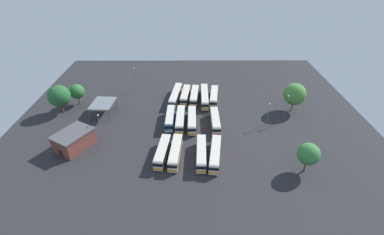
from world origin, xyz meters
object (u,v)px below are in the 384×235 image
(bus_row0_slot3, at_px, (175,152))
(lamp_post_by_building, at_px, (286,107))
(bus_row2_slot0, at_px, (214,96))
(bus_row1_slot0, at_px, (215,121))
(lamp_post_far_corner, at_px, (100,125))
(bus_row1_slot2, at_px, (192,120))
(bus_row1_slot3, at_px, (180,119))
(bus_row2_slot3, at_px, (185,95))
(tree_northeast, at_px, (295,94))
(lamp_post_near_entrance, at_px, (135,79))
(lamp_post_mid_lot, at_px, (268,113))
(tree_north_edge, at_px, (59,96))
(bus_row0_slot0, at_px, (215,154))
(bus_row0_slot1, at_px, (201,153))
(tree_west_edge, at_px, (77,92))
(depot_building, at_px, (74,140))
(maintenance_shelter, at_px, (103,103))
(bus_row2_slot2, at_px, (194,96))
(tree_south_edge, at_px, (308,154))
(bus_row2_slot4, at_px, (176,95))
(bus_row0_slot4, at_px, (162,151))
(bus_row2_slot1, at_px, (204,96))
(bus_row1_slot4, at_px, (170,118))

(bus_row0_slot3, distance_m, lamp_post_by_building, 38.64)
(bus_row2_slot0, bearing_deg, bus_row1_slot0, 177.11)
(bus_row2_slot0, relative_size, lamp_post_far_corner, 1.62)
(bus_row1_slot2, xyz_separation_m, bus_row1_slot3, (0.35, 3.65, 0.00))
(bus_row2_slot3, bearing_deg, tree_northeast, -102.50)
(bus_row1_slot3, height_order, lamp_post_near_entrance, lamp_post_near_entrance)
(lamp_post_mid_lot, xyz_separation_m, tree_north_edge, (7.95, 66.82, 1.94))
(bus_row0_slot0, xyz_separation_m, bus_row2_slot3, (33.17, 8.32, -0.00))
(bus_row0_slot1, height_order, tree_west_edge, tree_west_edge)
(bus_row0_slot1, bearing_deg, lamp_post_mid_lot, -52.84)
(lamp_post_by_building, bearing_deg, depot_building, 102.31)
(tree_north_edge, bearing_deg, maintenance_shelter, -93.76)
(bus_row2_slot2, height_order, lamp_post_by_building, lamp_post_by_building)
(bus_row0_slot0, height_order, bus_row2_slot0, same)
(lamp_post_near_entrance, bearing_deg, bus_row1_slot0, -130.19)
(bus_row0_slot0, relative_size, tree_south_edge, 1.63)
(bus_row0_slot1, relative_size, bus_row2_slot4, 0.82)
(tree_west_edge, bearing_deg, lamp_post_mid_lot, -102.20)
(bus_row1_slot2, bearing_deg, maintenance_shelter, 76.82)
(bus_row0_slot4, relative_size, tree_north_edge, 1.25)
(maintenance_shelter, distance_m, lamp_post_far_corner, 13.95)
(bus_row2_slot1, distance_m, lamp_post_by_building, 28.52)
(bus_row1_slot4, bearing_deg, lamp_post_by_building, -88.05)
(bus_row2_slot4, bearing_deg, lamp_post_by_building, -111.91)
(bus_row0_slot1, bearing_deg, tree_northeast, -51.90)
(bus_row1_slot3, bearing_deg, lamp_post_by_building, -86.71)
(bus_row1_slot2, xyz_separation_m, lamp_post_mid_lot, (-0.18, -23.48, 2.47))
(bus_row0_slot1, xyz_separation_m, depot_building, (4.86, 34.98, 0.74))
(bus_row2_slot3, relative_size, depot_building, 0.99)
(bus_row1_slot3, distance_m, bus_row2_slot0, 19.27)
(maintenance_shelter, relative_size, lamp_post_near_entrance, 0.96)
(lamp_post_far_corner, height_order, tree_northeast, tree_northeast)
(bus_row2_slot2, distance_m, lamp_post_far_corner, 35.75)
(bus_row2_slot1, bearing_deg, depot_building, 125.88)
(bus_row0_slot4, xyz_separation_m, bus_row2_slot1, (31.12, -12.48, 0.00))
(bus_row1_slot4, height_order, bus_row2_slot2, same)
(bus_row0_slot1, height_order, lamp_post_far_corner, lamp_post_far_corner)
(bus_row0_slot1, distance_m, lamp_post_mid_lot, 26.59)
(lamp_post_mid_lot, relative_size, lamp_post_by_building, 0.85)
(bus_row1_slot4, height_order, lamp_post_near_entrance, lamp_post_near_entrance)
(bus_row1_slot3, bearing_deg, depot_building, 111.94)
(bus_row1_slot0, xyz_separation_m, bus_row2_slot2, (16.64, 6.21, 0.00))
(bus_row1_slot2, height_order, tree_west_edge, tree_west_edge)
(bus_row0_slot3, relative_size, bus_row2_slot0, 1.00)
(bus_row1_slot0, distance_m, tree_northeast, 28.69)
(bus_row1_slot0, relative_size, tree_northeast, 1.25)
(bus_row1_slot3, relative_size, tree_north_edge, 1.32)
(bus_row2_slot3, relative_size, tree_north_edge, 1.24)
(bus_row1_slot4, bearing_deg, tree_north_edge, 79.52)
(bus_row2_slot4, relative_size, depot_building, 1.26)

